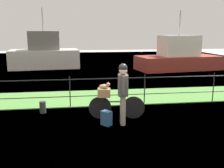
{
  "coord_description": "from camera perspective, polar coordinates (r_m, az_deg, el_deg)",
  "views": [
    {
      "loc": [
        -1.07,
        -6.42,
        2.5
      ],
      "look_at": [
        0.04,
        1.39,
        0.9
      ],
      "focal_mm": 41.2,
      "sensor_mm": 36.0,
      "label": 1
    }
  ],
  "objects": [
    {
      "name": "harbor_water",
      "position": [
        17.97,
        -4.61,
        3.43
      ],
      "size": [
        30.0,
        30.0,
        0.0
      ],
      "primitive_type": "plane",
      "color": "slate",
      "rests_on": "ground"
    },
    {
      "name": "ground_plane",
      "position": [
        6.97,
        1.28,
        -9.56
      ],
      "size": [
        60.0,
        60.0,
        0.0
      ],
      "primitive_type": "plane",
      "color": "beige"
    },
    {
      "name": "bicycle_main",
      "position": [
        7.53,
        0.92,
        -5.12
      ],
      "size": [
        1.63,
        0.27,
        0.66
      ],
      "color": "black",
      "rests_on": "ground"
    },
    {
      "name": "moored_boat_mid",
      "position": [
        17.96,
        14.48,
        5.73
      ],
      "size": [
        5.83,
        3.08,
        3.89
      ],
      "color": "#9E3328",
      "rests_on": "ground"
    },
    {
      "name": "backpack_on_paving",
      "position": [
        7.05,
        -1.24,
        -7.58
      ],
      "size": [
        0.32,
        0.33,
        0.4
      ],
      "primitive_type": "cube",
      "rotation": [
        0.0,
        0.0,
        5.42
      ],
      "color": "#28517A",
      "rests_on": "ground"
    },
    {
      "name": "terrier_dog",
      "position": [
        7.37,
        -1.6,
        -0.45
      ],
      "size": [
        0.32,
        0.17,
        0.18
      ],
      "color": "tan",
      "rests_on": "wooden_crate"
    },
    {
      "name": "mooring_bollard",
      "position": [
        8.39,
        -15.11,
        -4.98
      ],
      "size": [
        0.2,
        0.2,
        0.37
      ],
      "primitive_type": "cylinder",
      "color": "#38383D",
      "rests_on": "ground"
    },
    {
      "name": "cyclist_person",
      "position": [
        6.94,
        2.44,
        -1.0
      ],
      "size": [
        0.31,
        0.54,
        1.68
      ],
      "color": "gray",
      "rests_on": "ground"
    },
    {
      "name": "wooden_crate",
      "position": [
        7.42,
        -1.78,
        -1.94
      ],
      "size": [
        0.4,
        0.34,
        0.24
      ],
      "primitive_type": "cube",
      "rotation": [
        0.0,
        0.0,
        -0.13
      ],
      "color": "#A87F51",
      "rests_on": "bicycle_main"
    },
    {
      "name": "moored_boat_near",
      "position": [
        18.85,
        -14.77,
        6.35
      ],
      "size": [
        4.93,
        2.84,
        4.16
      ],
      "color": "silver",
      "rests_on": "ground"
    },
    {
      "name": "iron_fence",
      "position": [
        8.76,
        -0.9,
        -0.89
      ],
      "size": [
        18.04,
        0.04,
        1.06
      ],
      "color": "black",
      "rests_on": "ground"
    },
    {
      "name": "grass_strip",
      "position": [
        10.0,
        -1.71,
        -2.93
      ],
      "size": [
        27.0,
        2.4,
        0.03
      ],
      "primitive_type": "cube",
      "color": "#569342",
      "rests_on": "ground"
    }
  ]
}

